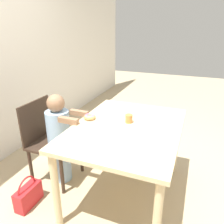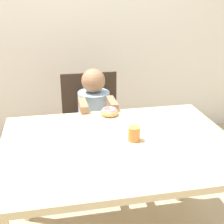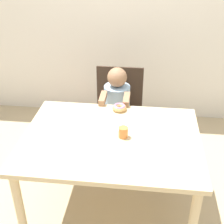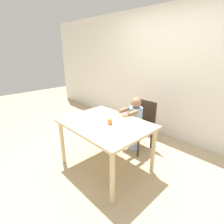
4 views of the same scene
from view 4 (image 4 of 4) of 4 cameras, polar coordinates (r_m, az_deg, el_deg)
name	(u,v)px [view 4 (image 4 of 4)]	position (r m, az deg, el deg)	size (l,w,h in m)	color
ground_plane	(106,167)	(2.85, -1.98, -17.42)	(12.00, 12.00, 0.00)	tan
wall_back	(169,75)	(3.62, 18.14, 11.39)	(8.00, 0.05, 2.50)	silver
dining_table	(105,129)	(2.50, -2.15, -5.41)	(1.24, 0.93, 0.75)	beige
chair	(139,124)	(3.18, 8.96, -3.84)	(0.46, 0.45, 0.87)	#38281E
child_figure	(135,124)	(3.07, 7.49, -3.95)	(0.25, 0.41, 0.97)	#99BCE0
donut	(125,115)	(2.69, 4.19, -0.86)	(0.11, 0.11, 0.05)	tan
napkin	(115,119)	(2.58, 1.06, -2.27)	(0.25, 0.25, 0.00)	white
handbag	(119,134)	(3.55, 2.43, -7.17)	(0.27, 0.11, 0.31)	red
cup	(110,121)	(2.40, -0.69, -3.11)	(0.07, 0.07, 0.08)	orange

